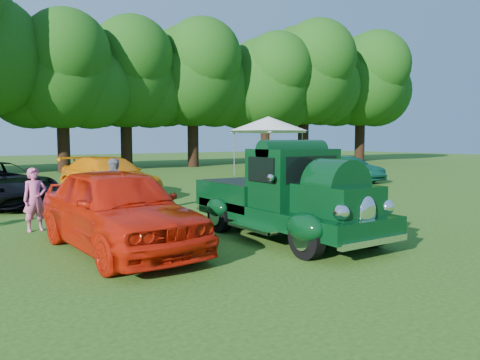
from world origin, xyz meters
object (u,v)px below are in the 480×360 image
back_car_orange (109,177)px  canopy_tent (268,124)px  red_convertible (118,209)px  spectator_pink (35,200)px  back_car_green (348,169)px  spectator_grey (116,188)px  hero_pickup (285,199)px  back_car_blue (300,169)px

back_car_orange → canopy_tent: 12.90m
red_convertible → canopy_tent: (14.19, 13.82, 2.27)m
back_car_orange → spectator_pink: 6.67m
back_car_green → spectator_grey: spectator_grey is taller
hero_pickup → spectator_grey: 5.32m
red_convertible → back_car_green: (15.02, 8.07, -0.19)m
red_convertible → spectator_grey: size_ratio=2.94×
hero_pickup → spectator_pink: 5.98m
spectator_grey → canopy_tent: 16.40m
back_car_orange → canopy_tent: (11.57, 5.20, 2.34)m
spectator_grey → canopy_tent: size_ratio=0.30×
canopy_tent → back_car_green: bearing=-81.9°
back_car_blue → spectator_pink: back_car_blue is taller
spectator_grey → canopy_tent: (12.90, 9.87, 2.27)m
hero_pickup → back_car_blue: bearing=47.2°
back_car_blue → hero_pickup: bearing=-135.6°
hero_pickup → spectator_pink: hero_pickup is taller
back_car_blue → back_car_orange: bearing=165.5°
red_convertible → back_car_blue: back_car_blue is taller
spectator_grey → red_convertible: bearing=-98.1°
canopy_tent → back_car_blue: bearing=-116.6°
back_car_orange → back_car_blue: 8.31m
red_convertible → spectator_pink: bearing=105.2°
back_car_green → canopy_tent: 6.31m
back_car_green → spectator_pink: bearing=-165.7°
red_convertible → spectator_pink: 3.18m
spectator_pink → red_convertible: bearing=-78.7°
back_car_green → red_convertible: bearing=-154.9°
back_car_green → spectator_pink: size_ratio=2.55×
hero_pickup → back_car_green: bearing=37.9°
hero_pickup → back_car_orange: size_ratio=0.97×
spectator_pink → hero_pickup: bearing=-47.9°
back_car_green → back_car_orange: bearing=174.3°
hero_pickup → red_convertible: bearing=165.9°
back_car_blue → spectator_pink: bearing=-164.4°
back_car_blue → spectator_grey: (-9.46, -2.99, -0.02)m
canopy_tent → spectator_grey: bearing=-142.6°
red_convertible → canopy_tent: 19.94m
back_car_green → spectator_grey: 14.33m
hero_pickup → back_car_blue: (7.23, 7.82, -0.02)m
back_car_orange → spectator_grey: spectator_grey is taller
back_car_orange → back_car_green: bearing=-13.1°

